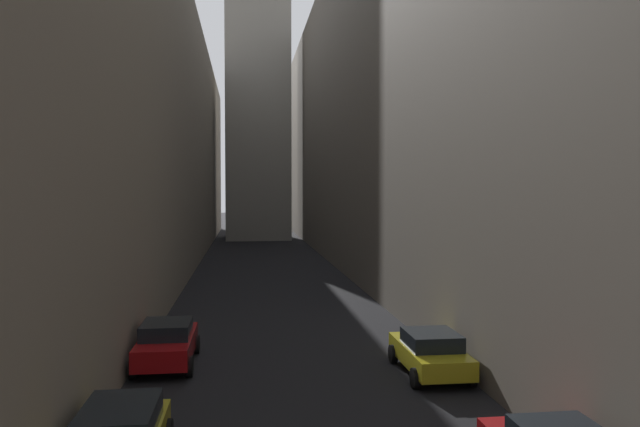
{
  "coord_description": "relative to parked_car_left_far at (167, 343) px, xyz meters",
  "views": [
    {
      "loc": [
        -1.68,
        5.56,
        6.07
      ],
      "look_at": [
        0.0,
        19.0,
        5.57
      ],
      "focal_mm": 33.77,
      "sensor_mm": 36.0,
      "label": 1
    }
  ],
  "objects": [
    {
      "name": "parked_car_left_far",
      "position": [
        0.0,
        0.0,
        0.0
      ],
      "size": [
        2.01,
        4.23,
        1.54
      ],
      "rotation": [
        0.0,
        0.0,
        1.57
      ],
      "color": "maroon",
      "rests_on": "ground"
    },
    {
      "name": "building_block_left",
      "position": [
        -7.66,
        23.19,
        9.69
      ],
      "size": [
        13.12,
        108.0,
        20.99
      ],
      "primitive_type": "cube",
      "color": "gray",
      "rests_on": "ground"
    },
    {
      "name": "parked_car_right_far",
      "position": [
        8.8,
        -2.11,
        -0.05
      ],
      "size": [
        2.0,
        4.13,
        1.45
      ],
      "rotation": [
        0.0,
        0.0,
        1.57
      ],
      "color": "#A59919",
      "rests_on": "ground"
    },
    {
      "name": "ground_plane",
      "position": [
        4.4,
        21.19,
        -0.8
      ],
      "size": [
        264.0,
        264.0,
        0.0
      ],
      "primitive_type": "plane",
      "color": "black"
    },
    {
      "name": "building_block_right",
      "position": [
        15.57,
        23.19,
        12.0
      ],
      "size": [
        11.35,
        108.0,
        25.62
      ],
      "primitive_type": "cube",
      "color": "#60594F",
      "rests_on": "ground"
    }
  ]
}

